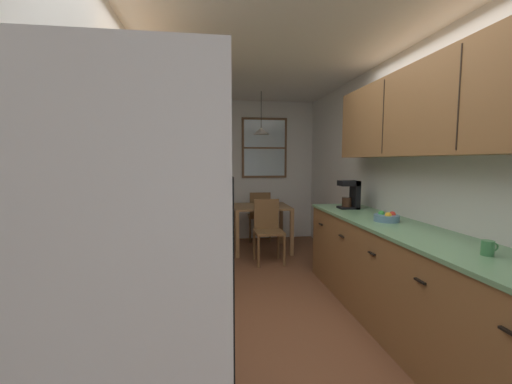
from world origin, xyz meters
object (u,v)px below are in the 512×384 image
(microwave_over_range, at_px, (124,122))
(dining_table, at_px, (261,213))
(trash_bin, at_px, (205,245))
(dining_chair_near, at_px, (268,228))
(dining_chair_far, at_px, (259,214))
(mug_by_coffeemaker, at_px, (488,248))
(stove_range, at_px, (151,323))
(coffee_maker, at_px, (351,194))
(refrigerator, at_px, (130,311))
(fruit_bowl, at_px, (387,217))
(storage_canister, at_px, (160,224))

(microwave_over_range, height_order, dining_table, microwave_over_range)
(microwave_over_range, height_order, trash_bin, microwave_over_range)
(dining_chair_near, bearing_deg, dining_table, 90.46)
(microwave_over_range, xyz_separation_m, dining_chair_far, (1.37, 3.80, -1.18))
(microwave_over_range, distance_m, dining_table, 3.60)
(trash_bin, bearing_deg, mug_by_coffeemaker, -58.08)
(stove_range, height_order, coffee_maker, coffee_maker)
(stove_range, xyz_separation_m, mug_by_coffeemaker, (2.00, -0.30, 0.47))
(refrigerator, height_order, dining_table, refrigerator)
(dining_chair_near, bearing_deg, dining_chair_far, 87.12)
(dining_chair_far, bearing_deg, fruit_bowl, -76.07)
(dining_chair_near, xyz_separation_m, trash_bin, (-0.90, -0.13, -0.18))
(dining_chair_near, height_order, storage_canister, storage_canister)
(microwave_over_range, height_order, dining_chair_near, microwave_over_range)
(stove_range, xyz_separation_m, trash_bin, (0.29, 2.44, -0.15))
(refrigerator, relative_size, coffee_maker, 5.39)
(microwave_over_range, relative_size, dining_chair_far, 0.67)
(stove_range, distance_m, trash_bin, 2.46)
(trash_bin, distance_m, fruit_bowl, 2.44)
(microwave_over_range, distance_m, dining_chair_near, 3.12)
(trash_bin, height_order, storage_canister, storage_canister)
(coffee_maker, relative_size, fruit_bowl, 1.43)
(stove_range, xyz_separation_m, microwave_over_range, (-0.11, 0.00, 1.21))
(coffee_maker, bearing_deg, dining_chair_far, 109.14)
(microwave_over_range, height_order, mug_by_coffeemaker, microwave_over_range)
(dining_chair_far, xyz_separation_m, mug_by_coffeemaker, (0.75, -4.10, 0.44))
(refrigerator, bearing_deg, dining_table, 73.99)
(microwave_over_range, xyz_separation_m, fruit_bowl, (2.11, 0.81, -0.74))
(storage_canister, relative_size, mug_by_coffeemaker, 1.66)
(refrigerator, xyz_separation_m, dining_chair_near, (1.13, 3.30, -0.39))
(stove_range, height_order, mug_by_coffeemaker, stove_range)
(stove_range, xyz_separation_m, dining_chair_far, (1.25, 3.80, 0.03))
(dining_table, distance_m, coffee_maker, 1.83)
(dining_chair_near, bearing_deg, microwave_over_range, -116.89)
(dining_chair_far, distance_m, coffee_maker, 2.38)
(storage_canister, bearing_deg, fruit_bowl, 8.81)
(dining_chair_far, bearing_deg, microwave_over_range, -109.78)
(microwave_over_range, bearing_deg, storage_canister, 77.71)
(mug_by_coffeemaker, bearing_deg, storage_canister, 158.32)
(storage_canister, distance_m, fruit_bowl, 2.02)
(refrigerator, bearing_deg, fruit_bowl, 38.47)
(microwave_over_range, height_order, coffee_maker, microwave_over_range)
(refrigerator, distance_m, dining_table, 4.08)
(coffee_maker, distance_m, mug_by_coffeemaker, 1.92)
(dining_chair_far, xyz_separation_m, storage_canister, (-1.26, -3.30, 0.49))
(dining_chair_near, distance_m, fruit_bowl, 1.99)
(coffee_maker, height_order, fruit_bowl, coffee_maker)
(dining_table, xyz_separation_m, coffee_maker, (0.82, -1.57, 0.45))
(mug_by_coffeemaker, bearing_deg, dining_table, 103.18)
(microwave_over_range, distance_m, dining_chair_far, 4.20)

